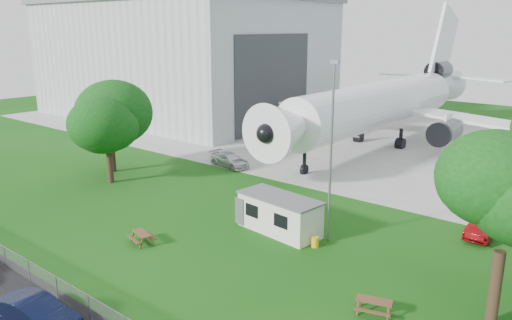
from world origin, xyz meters
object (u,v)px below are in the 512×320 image
Objects in this scene: hangar at (183,57)px; car_centre_sedan at (35,314)px; airliner at (384,102)px; picnic_west at (142,243)px; picnic_east at (373,313)px; site_cabin at (280,214)px.

car_centre_sedan is (40.76, -47.61, -8.62)m from hangar.
car_centre_sedan is (4.79, -47.47, -4.48)m from airliner.
picnic_west is (36.73, -38.12, -9.41)m from hangar.
airliner reaches higher than picnic_west.
picnic_east is at bearing 22.59° from picnic_west.
picnic_west is 10.34m from car_centre_sedan.
hangar reaches higher than airliner.
picnic_east is (52.71, -36.10, -9.41)m from hangar.
airliner is 47.92m from car_centre_sedan.
hangar is 36.21m from airliner.
airliner is 6.94× the size of site_cabin.
car_centre_sedan is at bearing -49.43° from hangar.
airliner is 31.50m from site_cabin.
car_centre_sedan is at bearing -84.24° from airliner.
picnic_east is 16.62m from car_centre_sedan.
picnic_east is at bearing -28.51° from site_cabin.
site_cabin reaches higher than picnic_east.
hangar reaches higher than car_centre_sedan.
site_cabin is 1.43× the size of car_centre_sedan.
airliner reaches higher than picnic_east.
hangar is 63.26m from car_centre_sedan.
airliner is 9.94× the size of car_centre_sedan.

